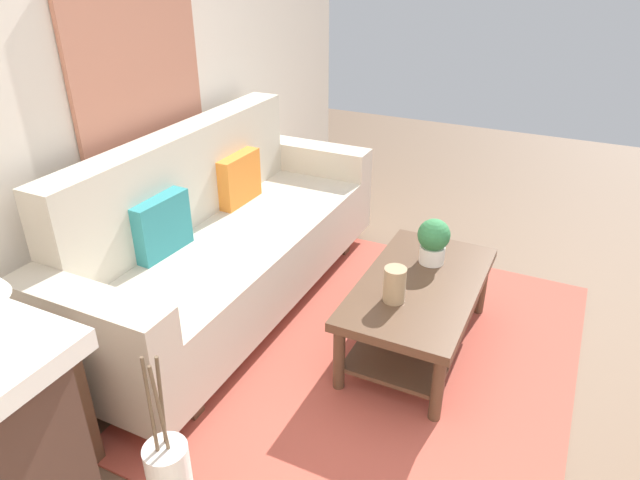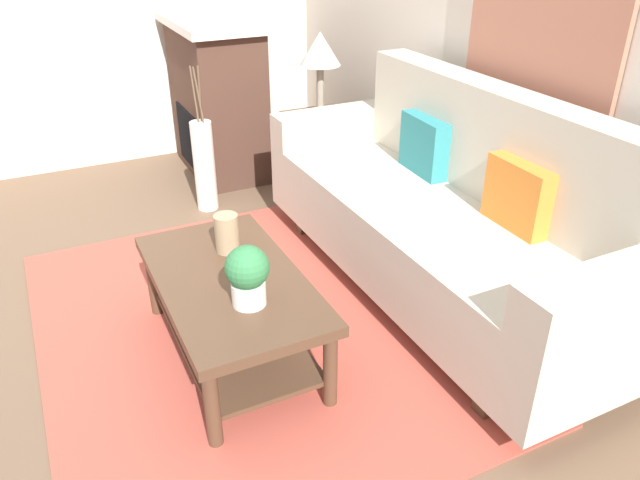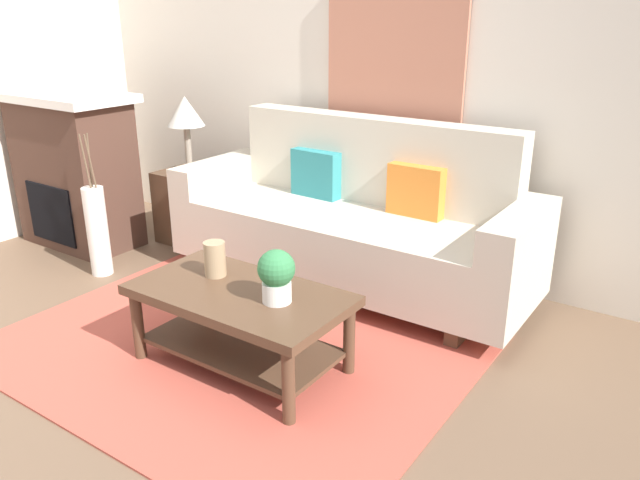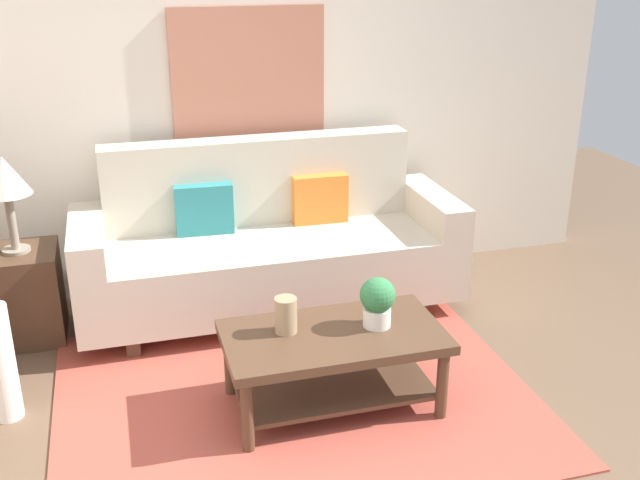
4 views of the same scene
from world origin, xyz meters
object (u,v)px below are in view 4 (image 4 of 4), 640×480
Objects in this scene: tabletop_vase at (286,315)px; framed_painting at (249,78)px; throw_pillow_orange at (320,199)px; potted_plant_tabletop at (377,300)px; coffee_table at (333,353)px; couch at (268,247)px; table_lamp at (5,180)px; throw_pillow_teal at (204,209)px; side_table at (24,295)px; floor_vase at (0,363)px.

framed_painting reaches higher than tabletop_vase.
throw_pillow_orange is 0.90m from framed_painting.
coffee_table is at bearing -177.75° from potted_plant_tabletop.
table_lamp reaches higher than couch.
framed_painting reaches higher than throw_pillow_orange.
throw_pillow_teal is 1.37× the size of potted_plant_tabletop.
couch is at bearing -18.28° from throw_pillow_teal.
side_table is at bearing 139.54° from tabletop_vase.
framed_painting is at bearing 100.43° from potted_plant_tabletop.
couch is 1.60m from table_lamp.
potted_plant_tabletop is 0.47× the size of side_table.
throw_pillow_orange reaches higher than tabletop_vase.
potted_plant_tabletop is at bearing -93.14° from throw_pillow_orange.
table_lamp is (-1.34, 1.14, 0.47)m from tabletop_vase.
throw_pillow_teal is at bearing 108.80° from coffee_table.
coffee_table is at bearing -71.20° from throw_pillow_teal.
framed_painting is at bearing 137.89° from throw_pillow_orange.
framed_painting reaches higher than table_lamp.
throw_pillow_teal is 1.95× the size of tabletop_vase.
tabletop_vase is 1.84m from framed_painting.
potted_plant_tabletop is (0.31, -1.19, 0.14)m from couch.
couch is 9.11× the size of potted_plant_tabletop.
coffee_table is at bearing -12.64° from floor_vase.
side_table is 1.93m from framed_painting.
coffee_table is at bearing -102.91° from throw_pillow_orange.
floor_vase is (-1.91, -0.97, -0.37)m from throw_pillow_orange.
side_table is 0.56× the size of framed_painting.
tabletop_vase is (-0.53, -1.25, -0.16)m from throw_pillow_orange.
framed_painting reaches higher than potted_plant_tabletop.
couch is at bearing -90.00° from framed_painting.
potted_plant_tabletop is (0.46, -0.06, 0.05)m from tabletop_vase.
tabletop_vase is at bearing -112.89° from throw_pillow_orange.
floor_vase reaches higher than side_table.
throw_pillow_teal is at bearing 117.41° from potted_plant_tabletop.
framed_painting is at bearing 92.53° from coffee_table.
coffee_table is at bearing -87.47° from framed_painting.
table_lamp reaches higher than tabletop_vase.
floor_vase is 0.62× the size of framed_painting.
side_table reaches higher than coffee_table.
tabletop_vase is 0.30× the size of floor_vase.
couch reaches higher than throw_pillow_orange.
table_lamp is at bearing 87.48° from floor_vase.
throw_pillow_teal is 1.28m from tabletop_vase.
throw_pillow_teal is (-0.38, 0.12, 0.25)m from couch.
couch reaches higher than tabletop_vase.
coffee_table is (0.45, -1.32, -0.37)m from throw_pillow_teal.
tabletop_vase is at bearing -40.46° from table_lamp.
throw_pillow_teal is 0.36× the size of framed_painting.
side_table is at bearing 142.18° from coffee_table.
side_table is 0.71m from table_lamp.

